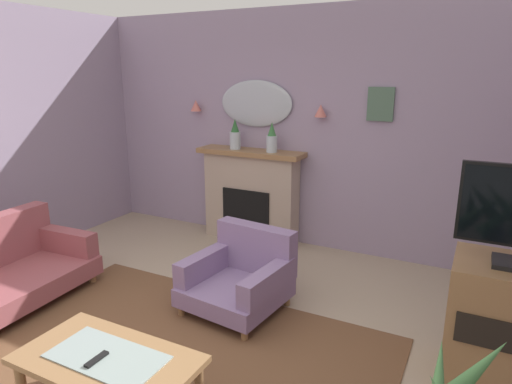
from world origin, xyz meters
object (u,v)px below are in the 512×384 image
object	(u,v)px
wall_sconce_right	(321,111)
framed_picture	(381,104)
wall_mirror	(256,104)
tv_remote	(97,360)
fireplace	(251,196)
armchair_in_corner	(241,275)
mantel_vase_left	(272,139)
mantel_vase_right	(235,136)
wall_sconce_left	(196,106)
coffee_table	(108,365)

from	to	relation	value
wall_sconce_right	framed_picture	size ratio (longest dim) A/B	0.39
framed_picture	wall_mirror	bearing A→B (deg)	-179.62
framed_picture	tv_remote	xyz separation A→B (m)	(-0.84, -3.35, -1.30)
fireplace	armchair_in_corner	world-z (taller)	fireplace
mantel_vase_left	wall_mirror	distance (m)	0.52
mantel_vase_right	wall_sconce_right	size ratio (longest dim) A/B	2.65
wall_sconce_right	tv_remote	distance (m)	3.51
wall_sconce_left	wall_sconce_right	size ratio (longest dim) A/B	1.00
mantel_vase_left	armchair_in_corner	distance (m)	1.88
armchair_in_corner	fireplace	bearing A→B (deg)	114.96
fireplace	mantel_vase_right	xyz separation A→B (m)	(-0.20, -0.03, 0.75)
wall_sconce_right	wall_mirror	bearing A→B (deg)	176.63
wall_mirror	framed_picture	xyz separation A→B (m)	(1.50, 0.01, 0.04)
fireplace	tv_remote	world-z (taller)	fireplace
mantel_vase_right	mantel_vase_left	size ratio (longest dim) A/B	1.04
coffee_table	wall_sconce_right	bearing A→B (deg)	87.05
fireplace	mantel_vase_left	distance (m)	0.80
wall_sconce_right	framed_picture	xyz separation A→B (m)	(0.65, 0.06, 0.09)
mantel_vase_right	wall_mirror	world-z (taller)	wall_mirror
framed_picture	tv_remote	distance (m)	3.69
wall_sconce_right	wall_sconce_left	bearing A→B (deg)	180.00
wall_mirror	coffee_table	xyz separation A→B (m)	(0.68, -3.28, -1.33)
mantel_vase_right	mantel_vase_left	xyz separation A→B (m)	(0.50, 0.00, -0.00)
mantel_vase_right	coffee_table	distance (m)	3.36
wall_sconce_right	armchair_in_corner	world-z (taller)	wall_sconce_right
fireplace	wall_mirror	size ratio (longest dim) A/B	1.42
mantel_vase_left	framed_picture	xyz separation A→B (m)	(1.20, 0.18, 0.43)
wall_mirror	armchair_in_corner	world-z (taller)	wall_mirror
wall_sconce_right	tv_remote	xyz separation A→B (m)	(-0.19, -3.29, -1.21)
mantel_vase_right	tv_remote	distance (m)	3.39
mantel_vase_right	wall_sconce_right	distance (m)	1.11
mantel_vase_right	mantel_vase_left	bearing A→B (deg)	0.00
mantel_vase_right	wall_sconce_left	size ratio (longest dim) A/B	2.65
wall_mirror	wall_sconce_right	bearing A→B (deg)	-3.37
wall_sconce_left	tv_remote	size ratio (longest dim) A/B	0.88
wall_mirror	wall_sconce_left	size ratio (longest dim) A/B	6.86
mantel_vase_right	wall_sconce_right	bearing A→B (deg)	6.52
tv_remote	framed_picture	bearing A→B (deg)	75.95
framed_picture	fireplace	bearing A→B (deg)	-174.23
mantel_vase_right	tv_remote	xyz separation A→B (m)	(0.86, -3.17, -0.87)
mantel_vase_right	armchair_in_corner	size ratio (longest dim) A/B	0.41
wall_sconce_left	coffee_table	xyz separation A→B (m)	(1.53, -3.23, -1.28)
wall_sconce_right	framed_picture	bearing A→B (deg)	5.27
mantel_vase_right	wall_mirror	size ratio (longest dim) A/B	0.39
wall_sconce_left	coffee_table	distance (m)	3.79
fireplace	mantel_vase_right	distance (m)	0.78
mantel_vase_left	wall_sconce_right	xyz separation A→B (m)	(0.55, 0.12, 0.34)
tv_remote	wall_sconce_left	bearing A→B (deg)	114.72
framed_picture	armchair_in_corner	size ratio (longest dim) A/B	0.40
wall_sconce_left	framed_picture	bearing A→B (deg)	1.46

